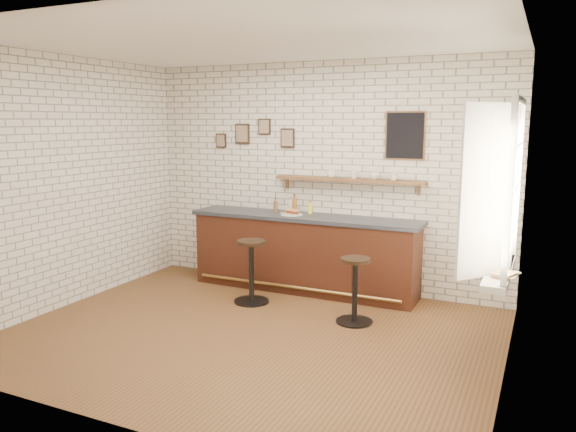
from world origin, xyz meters
name	(u,v)px	position (x,y,z in m)	size (l,w,h in m)	color
ground	(251,334)	(0.00, 0.00, 0.00)	(5.00, 5.00, 0.00)	brown
bar_counter	(304,253)	(-0.13, 1.70, 0.51)	(3.10, 0.65, 1.01)	#3F1C10
sandwich_plate	(292,214)	(-0.29, 1.66, 1.02)	(0.28, 0.28, 0.01)	white
ciabatta_sandwich	(292,211)	(-0.28, 1.66, 1.06)	(0.22, 0.15, 0.07)	tan
potato_chips	(290,214)	(-0.32, 1.66, 1.02)	(0.25, 0.18, 0.00)	gold
bitters_bottle_brown	(276,206)	(-0.62, 1.85, 1.08)	(0.06, 0.06, 0.18)	brown
bitters_bottle_white	(291,206)	(-0.39, 1.85, 1.09)	(0.05, 0.05, 0.20)	silver
bitters_bottle_amber	(295,205)	(-0.33, 1.85, 1.11)	(0.06, 0.06, 0.24)	#A65A1A
condiment_bottle_yellow	(310,208)	(-0.11, 1.85, 1.08)	(0.05, 0.05, 0.17)	#FFF32A
bar_stool_left	(251,269)	(-0.51, 0.95, 0.42)	(0.46, 0.46, 0.79)	black
bar_stool_right	(355,288)	(0.87, 0.81, 0.40)	(0.41, 0.41, 0.74)	black
wall_shelf	(348,180)	(0.40, 1.90, 1.48)	(2.00, 0.18, 0.18)	brown
shelf_cup_a	(331,174)	(0.17, 1.90, 1.55)	(0.12, 0.12, 0.09)	white
shelf_cup_b	(354,175)	(0.48, 1.90, 1.54)	(0.10, 0.10, 0.09)	white
shelf_cup_c	(374,176)	(0.75, 1.90, 1.54)	(0.11, 0.11, 0.09)	white
shelf_cup_d	(393,177)	(0.99, 1.90, 1.54)	(0.09, 0.09, 0.09)	white
back_wall_decor	(338,135)	(0.23, 1.98, 2.05)	(2.96, 0.02, 0.56)	black
window_sill	(500,271)	(2.40, 0.30, 0.90)	(0.20, 1.35, 0.06)	white
casement_window	(500,188)	(2.36, 0.30, 1.65)	(0.40, 1.30, 1.56)	white
book_lower	(495,273)	(2.38, 0.02, 0.94)	(0.19, 0.25, 0.02)	tan
book_upper	(495,271)	(2.38, 0.01, 0.96)	(0.17, 0.23, 0.02)	tan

